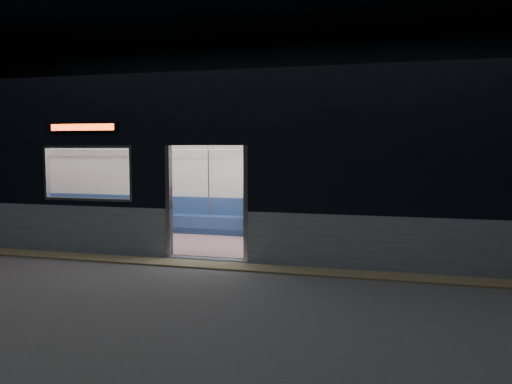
% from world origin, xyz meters
% --- Properties ---
extents(station_floor, '(24.00, 14.00, 0.01)m').
position_xyz_m(station_floor, '(0.00, 0.00, -0.01)').
color(station_floor, '#47494C').
rests_on(station_floor, ground).
extents(station_envelope, '(24.00, 14.00, 5.00)m').
position_xyz_m(station_envelope, '(0.00, 0.00, 3.66)').
color(station_envelope, black).
rests_on(station_envelope, station_floor).
extents(tactile_strip, '(22.80, 0.50, 0.03)m').
position_xyz_m(tactile_strip, '(0.00, 0.55, 0.01)').
color(tactile_strip, '#8C7F59').
rests_on(tactile_strip, station_floor).
extents(metro_car, '(18.00, 3.04, 3.35)m').
position_xyz_m(metro_car, '(-0.00, 2.54, 1.85)').
color(metro_car, '#92A0AE').
rests_on(metro_car, station_floor).
extents(passenger, '(0.41, 0.71, 1.41)m').
position_xyz_m(passenger, '(0.26, 3.55, 0.81)').
color(passenger, black).
rests_on(passenger, metro_car).
extents(handbag, '(0.30, 0.26, 0.15)m').
position_xyz_m(handbag, '(0.26, 3.31, 0.69)').
color(handbag, black).
rests_on(handbag, passenger).
extents(transit_map, '(1.07, 0.03, 0.69)m').
position_xyz_m(transit_map, '(5.00, 3.85, 1.50)').
color(transit_map, white).
rests_on(transit_map, metro_car).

